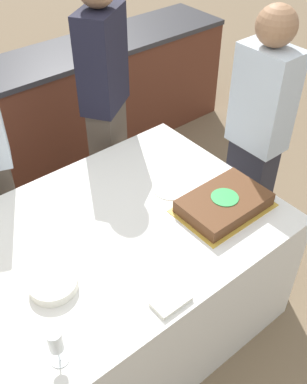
{
  "coord_description": "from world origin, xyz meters",
  "views": [
    {
      "loc": [
        -0.81,
        -1.32,
        2.34
      ],
      "look_at": [
        0.27,
        0.0,
        0.88
      ],
      "focal_mm": 42.0,
      "sensor_mm": 36.0,
      "label": 1
    }
  ],
  "objects_px": {
    "person_cutting_cake": "(106,107)",
    "person_seated_right": "(256,139)",
    "cake": "(224,203)",
    "wine_glass": "(55,343)",
    "plate_stack": "(53,284)"
  },
  "relations": [
    {
      "from": "cake",
      "to": "wine_glass",
      "type": "distance_m",
      "value": 1.09
    },
    {
      "from": "plate_stack",
      "to": "person_seated_right",
      "type": "relative_size",
      "value": 0.13
    },
    {
      "from": "person_cutting_cake",
      "to": "person_seated_right",
      "type": "bearing_deg",
      "value": 88.64
    },
    {
      "from": "cake",
      "to": "person_seated_right",
      "type": "distance_m",
      "value": 0.57
    },
    {
      "from": "person_seated_right",
      "to": "plate_stack",
      "type": "bearing_deg",
      "value": -84.97
    },
    {
      "from": "person_cutting_cake",
      "to": "person_seated_right",
      "type": "height_order",
      "value": "person_cutting_cake"
    },
    {
      "from": "plate_stack",
      "to": "person_cutting_cake",
      "type": "distance_m",
      "value": 1.31
    },
    {
      "from": "cake",
      "to": "person_cutting_cake",
      "type": "bearing_deg",
      "value": 90.0
    },
    {
      "from": "person_cutting_cake",
      "to": "person_seated_right",
      "type": "relative_size",
      "value": 1.05
    },
    {
      "from": "cake",
      "to": "plate_stack",
      "type": "relative_size",
      "value": 2.28
    },
    {
      "from": "person_cutting_cake",
      "to": "cake",
      "type": "bearing_deg",
      "value": 56.18
    },
    {
      "from": "cake",
      "to": "person_cutting_cake",
      "type": "distance_m",
      "value": 1.04
    },
    {
      "from": "cake",
      "to": "person_cutting_cake",
      "type": "relative_size",
      "value": 0.28
    },
    {
      "from": "cake",
      "to": "wine_glass",
      "type": "relative_size",
      "value": 2.73
    },
    {
      "from": "plate_stack",
      "to": "person_seated_right",
      "type": "bearing_deg",
      "value": 5.03
    }
  ]
}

